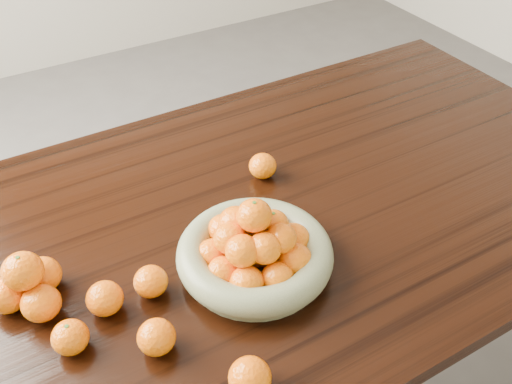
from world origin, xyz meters
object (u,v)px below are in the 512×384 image
fruit_bowl (255,250)px  orange_pyramid (28,286)px  dining_table (242,247)px  loose_orange_0 (70,337)px

fruit_bowl → orange_pyramid: fruit_bowl is taller
dining_table → orange_pyramid: 0.48m
fruit_bowl → orange_pyramid: bearing=162.5°
dining_table → loose_orange_0: 0.47m
orange_pyramid → loose_orange_0: size_ratio=2.18×
dining_table → orange_pyramid: (-0.46, -0.01, 0.14)m
orange_pyramid → loose_orange_0: (0.04, -0.14, -0.02)m
dining_table → orange_pyramid: size_ratio=13.90×
fruit_bowl → loose_orange_0: bearing=-178.8°
dining_table → loose_orange_0: bearing=-160.7°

